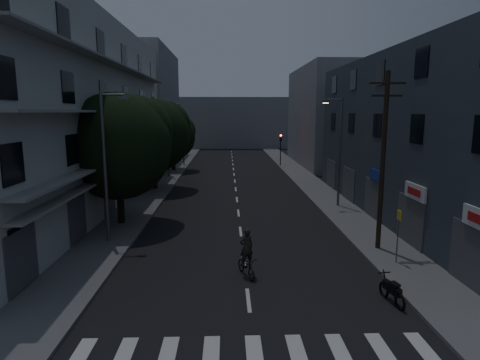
{
  "coord_description": "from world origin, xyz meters",
  "views": [
    {
      "loc": [
        -0.79,
        -12.44,
        7.16
      ],
      "look_at": [
        0.0,
        12.0,
        3.0
      ],
      "focal_mm": 30.0,
      "sensor_mm": 36.0,
      "label": 1
    }
  ],
  "objects": [
    {
      "name": "street_lamp_right",
      "position": [
        7.5,
        17.04,
        4.6
      ],
      "size": [
        1.51,
        0.25,
        8.0
      ],
      "color": "#54575B",
      "rests_on": "sidewalk_right"
    },
    {
      "name": "utility_pole",
      "position": [
        7.07,
        7.4,
        4.87
      ],
      "size": [
        1.8,
        0.24,
        9.0
      ],
      "color": "black",
      "rests_on": "sidewalk_right"
    },
    {
      "name": "tree_near",
      "position": [
        -7.52,
        12.79,
        5.31
      ],
      "size": [
        6.68,
        6.68,
        8.24
      ],
      "color": "black",
      "rests_on": "sidewalk_left"
    },
    {
      "name": "building_far_end",
      "position": [
        0.0,
        70.0,
        5.0
      ],
      "size": [
        24.0,
        8.0,
        10.0
      ],
      "primitive_type": "cube",
      "color": "slate",
      "rests_on": "ground"
    },
    {
      "name": "street_lamp_left_far",
      "position": [
        -7.09,
        31.36,
        4.6
      ],
      "size": [
        1.51,
        0.25,
        8.0
      ],
      "color": "#515358",
      "rests_on": "sidewalk_left"
    },
    {
      "name": "sidewalk_left",
      "position": [
        -7.5,
        25.0,
        0.07
      ],
      "size": [
        3.0,
        90.0,
        0.15
      ],
      "primitive_type": "cube",
      "color": "#565659",
      "rests_on": "ground"
    },
    {
      "name": "street_lamp_left_near",
      "position": [
        -7.22,
        9.01,
        4.6
      ],
      "size": [
        1.51,
        0.25,
        8.0
      ],
      "color": "#565A5D",
      "rests_on": "sidewalk_left"
    },
    {
      "name": "bus_stop_sign",
      "position": [
        7.16,
        5.3,
        1.89
      ],
      "size": [
        0.06,
        0.35,
        2.52
      ],
      "color": "#595B60",
      "rests_on": "sidewalk_right"
    },
    {
      "name": "lane_markings",
      "position": [
        0.0,
        31.25,
        0.01
      ],
      "size": [
        0.15,
        60.5,
        0.01
      ],
      "color": "beige",
      "rests_on": "ground"
    },
    {
      "name": "traffic_signal_far_left",
      "position": [
        -6.59,
        41.13,
        3.1
      ],
      "size": [
        0.28,
        0.37,
        4.1
      ],
      "color": "black",
      "rests_on": "sidewalk_left"
    },
    {
      "name": "traffic_signal_far_right",
      "position": [
        6.27,
        40.1,
        3.1
      ],
      "size": [
        0.28,
        0.37,
        4.1
      ],
      "color": "black",
      "rests_on": "sidewalk_right"
    },
    {
      "name": "building_far_right",
      "position": [
        12.0,
        42.0,
        6.5
      ],
      "size": [
        6.0,
        20.0,
        13.0
      ],
      "primitive_type": "cube",
      "color": "slate",
      "rests_on": "ground"
    },
    {
      "name": "tree_far",
      "position": [
        -7.32,
        36.68,
        4.37
      ],
      "size": [
        5.45,
        5.45,
        6.74
      ],
      "color": "black",
      "rests_on": "sidewalk_left"
    },
    {
      "name": "tree_mid",
      "position": [
        -7.43,
        24.46,
        5.3
      ],
      "size": [
        6.69,
        6.69,
        8.24
      ],
      "color": "black",
      "rests_on": "sidewalk_left"
    },
    {
      "name": "building_right",
      "position": [
        11.99,
        14.0,
        5.5
      ],
      "size": [
        6.19,
        28.0,
        11.0
      ],
      "color": "#2D333D",
      "rests_on": "ground"
    },
    {
      "name": "motorcycle",
      "position": [
        5.43,
        1.63,
        0.44
      ],
      "size": [
        0.53,
        1.73,
        1.12
      ],
      "rotation": [
        0.0,
        0.0,
        0.16
      ],
      "color": "black",
      "rests_on": "ground"
    },
    {
      "name": "sidewalk_right",
      "position": [
        7.5,
        25.0,
        0.07
      ],
      "size": [
        3.0,
        90.0,
        0.15
      ],
      "primitive_type": "cube",
      "color": "#565659",
      "rests_on": "ground"
    },
    {
      "name": "cyclist",
      "position": [
        0.03,
        4.3,
        0.73
      ],
      "size": [
        1.18,
        1.82,
        2.18
      ],
      "rotation": [
        0.0,
        0.0,
        0.37
      ],
      "color": "black",
      "rests_on": "ground"
    },
    {
      "name": "building_left",
      "position": [
        -11.98,
        18.0,
        6.99
      ],
      "size": [
        7.0,
        36.0,
        14.0
      ],
      "color": "#B2B2AD",
      "rests_on": "ground"
    },
    {
      "name": "ground",
      "position": [
        0.0,
        25.0,
        0.0
      ],
      "size": [
        160.0,
        160.0,
        0.0
      ],
      "primitive_type": "plane",
      "color": "black",
      "rests_on": "ground"
    },
    {
      "name": "building_far_left",
      "position": [
        -12.0,
        48.0,
        8.0
      ],
      "size": [
        6.0,
        20.0,
        16.0
      ],
      "primitive_type": "cube",
      "color": "slate",
      "rests_on": "ground"
    }
  ]
}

